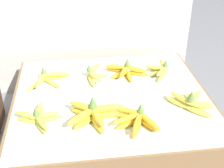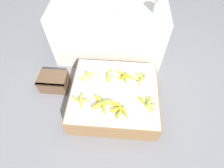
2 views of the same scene
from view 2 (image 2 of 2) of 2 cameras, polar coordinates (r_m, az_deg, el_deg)
The scene contains 15 objects.
ground_plane at distance 2.05m, azimuth 0.75°, elevation -6.08°, with size 10.00×10.00×0.00m, color slate.
display_platform at distance 1.94m, azimuth 0.79°, elevation -4.18°, with size 0.93×0.84×0.26m.
back_vendor_table at distance 2.32m, azimuth -1.09°, elevation 16.12°, with size 1.37×0.56×0.70m.
wooden_crate at distance 2.21m, azimuth -18.43°, elevation 0.63°, with size 0.33×0.23×0.19m.
banana_bunch_front_left at distance 1.76m, azimuth -10.18°, elevation -5.43°, with size 0.20×0.20×0.08m.
banana_bunch_front_midleft at distance 1.71m, azimuth -3.01°, elevation -6.34°, with size 0.24×0.20×0.11m.
banana_bunch_front_midright at distance 1.68m, azimuth 2.69°, elevation -8.40°, with size 0.19×0.19×0.09m.
banana_bunch_front_right at distance 1.75m, azimuth 11.59°, elevation -6.27°, with size 0.21×0.20×0.10m.
banana_bunch_middle_left at distance 1.94m, azimuth -7.85°, elevation 2.83°, with size 0.23×0.16×0.08m.
banana_bunch_middle_midleft at distance 1.92m, azimuth -0.87°, elevation 2.87°, with size 0.12×0.23×0.08m.
banana_bunch_middle_midright at distance 1.91m, azimuth 4.17°, elevation 2.70°, with size 0.23×0.18×0.10m.
banana_bunch_middle_right at distance 1.92m, azimuth 9.70°, elevation 2.10°, with size 0.13×0.20×0.09m.
glass_jar at distance 2.06m, azimuth 15.41°, elevation 23.51°, with size 0.13×0.13×0.17m.
foam_tray_white at distance 2.14m, azimuth -6.78°, elevation 23.78°, with size 0.27×0.17×0.02m.
foam_tray_dark at distance 2.12m, azimuth 6.30°, elevation 23.59°, with size 0.25×0.20×0.02m.
Camera 2 is at (0.05, -1.01, 1.79)m, focal length 28.00 mm.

